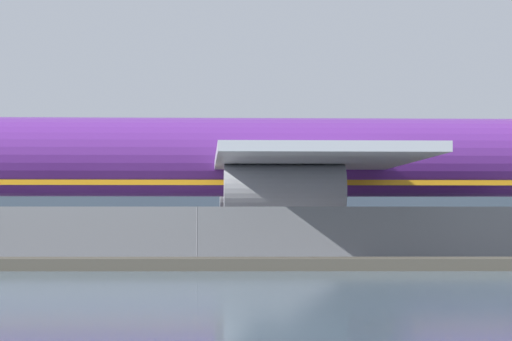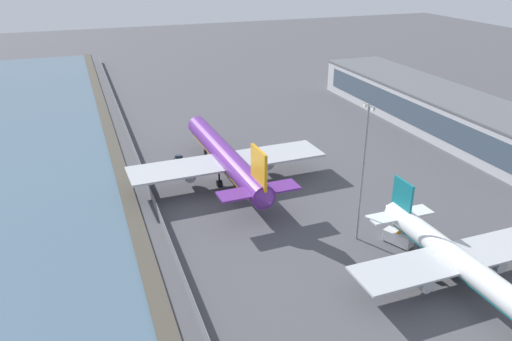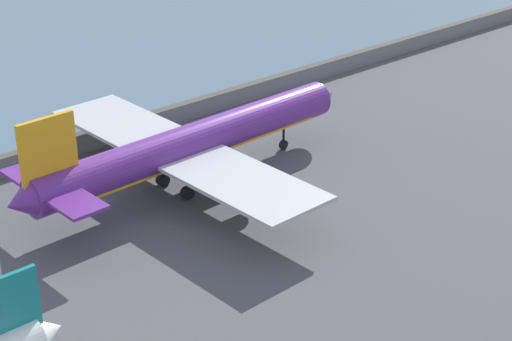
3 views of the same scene
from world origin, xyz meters
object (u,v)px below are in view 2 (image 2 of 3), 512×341
(cargo_jet_purple, at_px, (226,157))
(apron_light_mast_apron_west, at_px, (363,168))
(baggage_tug, at_px, (178,159))
(ops_van, at_px, (399,238))
(passenger_jet_white_teal, at_px, (458,261))

(cargo_jet_purple, distance_m, apron_light_mast_apron_west, 36.42)
(baggage_tug, relative_size, apron_light_mast_apron_west, 0.14)
(baggage_tug, xyz_separation_m, ops_van, (50.29, 29.15, 0.47))
(baggage_tug, distance_m, apron_light_mast_apron_west, 53.24)
(cargo_jet_purple, relative_size, ops_van, 9.16)
(passenger_jet_white_teal, bearing_deg, baggage_tug, -154.35)
(cargo_jet_purple, xyz_separation_m, apron_light_mast_apron_west, (32.17, 14.87, 8.38))
(apron_light_mast_apron_west, bearing_deg, ops_van, 55.16)
(cargo_jet_purple, bearing_deg, ops_van, 29.87)
(baggage_tug, xyz_separation_m, apron_light_mast_apron_west, (46.10, 23.13, 13.19))
(passenger_jet_white_teal, relative_size, ops_van, 7.03)
(ops_van, bearing_deg, apron_light_mast_apron_west, -124.84)
(ops_van, bearing_deg, baggage_tug, -149.90)
(baggage_tug, bearing_deg, cargo_jet_purple, 30.69)
(ops_van, height_order, apron_light_mast_apron_west, apron_light_mast_apron_west)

